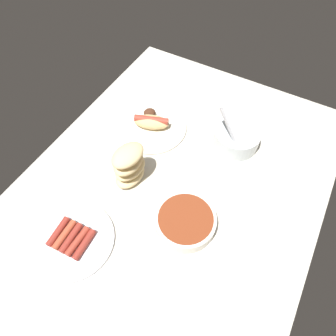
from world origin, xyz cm
name	(u,v)px	position (x,y,z in cm)	size (l,w,h in cm)	color
ground_plane	(173,187)	(0.00, 0.00, -1.50)	(120.00, 90.00, 3.00)	beige
bread_stack	(129,165)	(4.48, -12.80, 7.20)	(12.66, 9.55, 14.40)	#E5C689
plate_hotdog_assembled	(152,125)	(-17.54, -18.34, 1.67)	(25.12, 25.12, 5.61)	white
bowl_coleslaw	(237,137)	(-25.21, 11.05, 3.60)	(15.51, 15.51, 15.49)	silver
bowl_chili	(185,221)	(10.57, 9.90, 2.54)	(17.63, 17.63, 4.61)	white
plate_sausages	(72,239)	(30.46, -15.79, 0.87)	(23.92, 23.92, 3.01)	white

